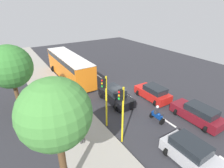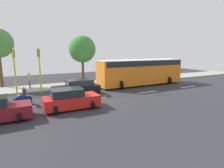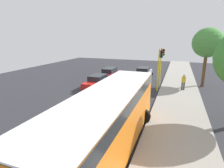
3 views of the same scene
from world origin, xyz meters
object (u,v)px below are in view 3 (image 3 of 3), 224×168
(city_bus, at_px, (109,116))
(traffic_light_corner, at_px, (160,64))
(car_black, at_px, (125,89))
(car_red, at_px, (97,82))
(motorcycle, at_px, (126,79))
(street_tree_south, at_px, (208,43))
(car_maroon, at_px, (109,74))
(car_silver, at_px, (144,73))
(traffic_light_midblock, at_px, (162,62))
(pedestrian_near_signal, at_px, (183,82))

(city_bus, relative_size, traffic_light_corner, 2.44)
(car_black, relative_size, traffic_light_corner, 0.96)
(car_red, height_order, motorcycle, motorcycle)
(motorcycle, distance_m, street_tree_south, 10.06)
(car_maroon, height_order, city_bus, city_bus)
(car_black, bearing_deg, city_bus, -78.86)
(car_silver, bearing_deg, car_maroon, -149.23)
(car_black, distance_m, street_tree_south, 11.01)
(traffic_light_corner, relative_size, traffic_light_midblock, 1.00)
(car_red, distance_m, motorcycle, 3.99)
(car_red, xyz_separation_m, city_bus, (5.44, -10.24, 1.14))
(car_red, height_order, pedestrian_near_signal, pedestrian_near_signal)
(car_maroon, height_order, traffic_light_corner, traffic_light_corner)
(city_bus, distance_m, pedestrian_near_signal, 13.05)
(pedestrian_near_signal, relative_size, street_tree_south, 0.25)
(traffic_light_corner, distance_m, street_tree_south, 6.37)
(city_bus, bearing_deg, car_silver, 94.88)
(street_tree_south, bearing_deg, city_bus, -111.14)
(car_red, bearing_deg, traffic_light_corner, 11.23)
(motorcycle, height_order, traffic_light_midblock, traffic_light_midblock)
(car_red, xyz_separation_m, traffic_light_corner, (6.65, 1.32, 2.22))
(car_silver, distance_m, city_bus, 17.88)
(car_silver, height_order, street_tree_south, street_tree_south)
(city_bus, bearing_deg, street_tree_south, 68.86)
(car_red, relative_size, pedestrian_near_signal, 2.37)
(city_bus, xyz_separation_m, traffic_light_midblock, (1.21, 13.78, 1.08))
(motorcycle, bearing_deg, traffic_light_corner, -23.27)
(city_bus, bearing_deg, traffic_light_corner, 84.02)
(car_red, xyz_separation_m, car_silver, (3.92, 7.55, 0.00))
(street_tree_south, bearing_deg, car_red, -155.96)
(car_maroon, bearing_deg, city_bus, -68.84)
(car_red, height_order, traffic_light_midblock, traffic_light_midblock)
(car_black, height_order, car_silver, same)
(city_bus, distance_m, motorcycle, 13.70)
(pedestrian_near_signal, bearing_deg, car_maroon, 164.28)
(car_maroon, distance_m, traffic_light_corner, 8.27)
(car_maroon, bearing_deg, car_red, -84.91)
(motorcycle, relative_size, pedestrian_near_signal, 0.91)
(city_bus, xyz_separation_m, pedestrian_near_signal, (3.73, 12.48, -0.79))
(car_red, xyz_separation_m, motorcycle, (2.52, 3.10, -0.07))
(car_maroon, relative_size, pedestrian_near_signal, 2.61)
(car_maroon, bearing_deg, traffic_light_midblock, -11.22)
(car_silver, xyz_separation_m, traffic_light_corner, (2.73, -6.23, 2.22))
(car_red, distance_m, street_tree_south, 13.17)
(pedestrian_near_signal, bearing_deg, car_silver, 134.72)
(pedestrian_near_signal, height_order, traffic_light_midblock, traffic_light_midblock)
(car_red, distance_m, city_bus, 11.65)
(car_red, bearing_deg, city_bus, -62.02)
(car_red, bearing_deg, traffic_light_midblock, 28.07)
(traffic_light_corner, bearing_deg, pedestrian_near_signal, 20.19)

